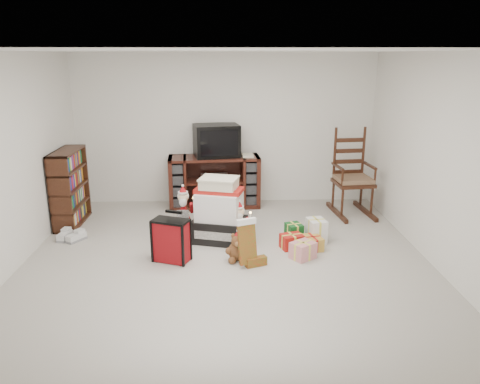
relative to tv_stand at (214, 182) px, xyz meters
name	(u,v)px	position (x,y,z in m)	size (l,w,h in m)	color
room	(226,163)	(0.19, -2.20, 0.82)	(5.01, 5.01, 2.51)	#A6A098
tv_stand	(214,182)	(0.00, 0.00, 0.00)	(1.52, 0.63, 0.85)	#401B12
bookshelf	(70,189)	(-2.13, -0.77, 0.11)	(0.31, 0.92, 1.12)	#3B1E10
rocking_chair	(352,183)	(2.20, -0.40, 0.06)	(0.66, 0.99, 1.41)	#3B1E10
gift_pile	(219,214)	(0.10, -1.52, -0.05)	(0.80, 0.66, 0.87)	black
red_suitcase	(171,240)	(-0.49, -2.18, -0.15)	(0.47, 0.35, 0.63)	maroon
stocking	(247,243)	(0.43, -2.36, -0.12)	(0.28, 0.12, 0.61)	#0E7E1F
teddy_bear	(238,249)	(0.32, -2.18, -0.27)	(0.24, 0.21, 0.35)	brown
santa_figurine	(239,227)	(0.36, -1.65, -0.19)	(0.30, 0.28, 0.61)	#A31116
mrs_claus_figurine	(184,213)	(-0.43, -1.11, -0.17)	(0.33, 0.31, 0.67)	#A31116
sneaker_pair	(70,237)	(-1.96, -1.45, -0.38)	(0.39, 0.31, 0.10)	silver
gift_cluster	(301,238)	(1.17, -1.80, -0.30)	(0.72, 0.81, 0.25)	#AA1913
crt_television	(216,141)	(0.04, 0.03, 0.68)	(0.80, 0.64, 0.52)	black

